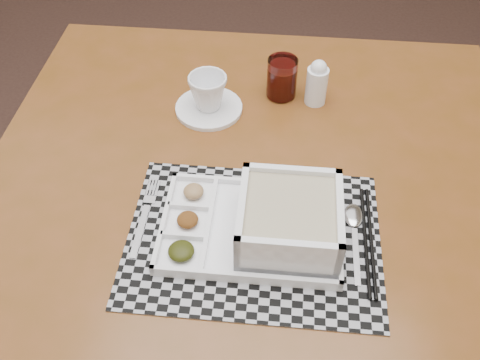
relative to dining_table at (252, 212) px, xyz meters
name	(u,v)px	position (x,y,z in m)	size (l,w,h in m)	color
floor	(70,171)	(-0.83, 0.72, -0.73)	(5.00, 5.00, 0.00)	#331F19
dining_table	(252,212)	(0.00, 0.00, 0.00)	(1.13, 1.13, 0.81)	#5A3510
placemat	(254,238)	(0.02, -0.13, 0.09)	(0.45, 0.34, 0.00)	#9D9DA4
serving_tray	(277,223)	(0.06, -0.12, 0.12)	(0.33, 0.23, 0.09)	white
fork	(145,215)	(-0.19, -0.11, 0.09)	(0.02, 0.19, 0.00)	silver
spoon	(354,221)	(0.20, -0.07, 0.09)	(0.04, 0.18, 0.01)	silver
chopsticks	(368,240)	(0.22, -0.11, 0.09)	(0.03, 0.24, 0.01)	black
saucer	(209,108)	(-0.12, 0.21, 0.09)	(0.15, 0.15, 0.01)	white
cup	(208,92)	(-0.12, 0.21, 0.13)	(0.09, 0.09, 0.08)	white
juice_glass	(282,80)	(0.03, 0.29, 0.13)	(0.07, 0.07, 0.10)	white
creamer_bottle	(317,83)	(0.11, 0.28, 0.14)	(0.05, 0.05, 0.11)	white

